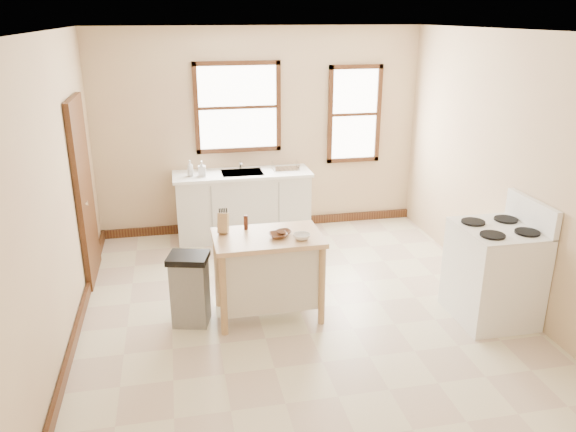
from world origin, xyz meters
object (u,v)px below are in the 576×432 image
Objects in this scene: bowl_c at (302,237)px; gas_stove at (495,261)px; knife_block at (223,224)px; bowl_b at (284,232)px; kitchen_island at (268,276)px; soap_bottle_b at (202,169)px; pepper_grinder at (246,222)px; trash_bin at (190,289)px; bowl_a at (278,235)px; dish_rack at (286,167)px; soap_bottle_a at (190,168)px.

bowl_c is 1.95m from gas_stove.
knife_block is 1.38× the size of bowl_b.
gas_stove is at bearing -13.43° from kitchen_island.
gas_stove is (2.72, -2.65, -0.40)m from soap_bottle_b.
bowl_c is at bearing 169.74° from gas_stove.
trash_bin is at bearing -159.30° from pepper_grinder.
bowl_b is at bearing 2.58° from kitchen_island.
bowl_c is at bearing 7.04° from trash_bin.
soap_bottle_b is 1.39× the size of pepper_grinder.
bowl_a is at bearing -45.33° from pepper_grinder.
dish_rack reaches higher than bowl_b.
kitchen_island is 0.59m from pepper_grinder.
bowl_a reaches higher than bowl_b.
pepper_grinder is at bearing 150.10° from bowl_b.
kitchen_island is 0.86× the size of gas_stove.
soap_bottle_b is 1.99m from knife_block.
soap_bottle_b is at bearing 108.87° from knife_block.
knife_block is 0.61m from bowl_b.
bowl_c is (0.22, -0.09, 0.00)m from bowl_a.
bowl_c is at bearing -49.88° from bowl_b.
bowl_a is 1.03m from trash_bin.
dish_rack reaches higher than trash_bin.
bowl_b is (0.07, 0.08, -0.00)m from bowl_a.
soap_bottle_a is 2.37m from bowl_a.
gas_stove is at bearing -39.00° from soap_bottle_b.
knife_block is (-0.42, 0.15, 0.54)m from kitchen_island.
gas_stove is at bearing -56.76° from soap_bottle_a.
kitchen_island is 5.99× the size of bowl_a.
pepper_grinder reaches higher than dish_rack.
knife_block is 1.12× the size of bowl_a.
bowl_a is (0.75, -2.24, -0.13)m from soap_bottle_a.
soap_bottle_a is 1.08× the size of knife_block.
knife_block is 0.27× the size of trash_bin.
pepper_grinder reaches higher than bowl_b.
pepper_grinder is 0.62m from bowl_c.
soap_bottle_a is 0.20× the size of kitchen_island.
knife_block is at bearing 39.18° from trash_bin.
soap_bottle_a is 1.03× the size of soap_bottle_b.
kitchen_island is 6.41× the size of bowl_c.
soap_bottle_b is at bearing 99.51° from pepper_grinder.
bowl_c is at bearing -22.61° from bowl_a.
bowl_b is 1.09m from trash_bin.
soap_bottle_a is 0.60× the size of dish_rack.
dish_rack reaches higher than bowl_a.
kitchen_island is (0.51, -2.14, -0.59)m from soap_bottle_b.
pepper_grinder is (0.32, -1.93, -0.07)m from soap_bottle_b.
bowl_b is at bearing -81.61° from dish_rack.
kitchen_island is at bearing 15.63° from trash_bin.
bowl_b is (0.68, -2.13, -0.13)m from soap_bottle_b.
soap_bottle_a is at bearing 112.60° from bowl_c.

